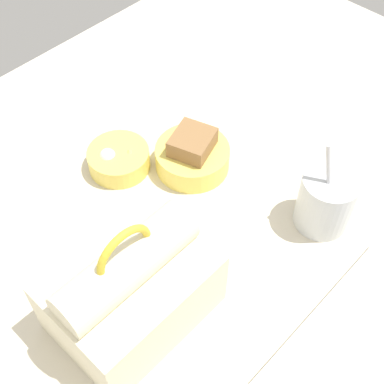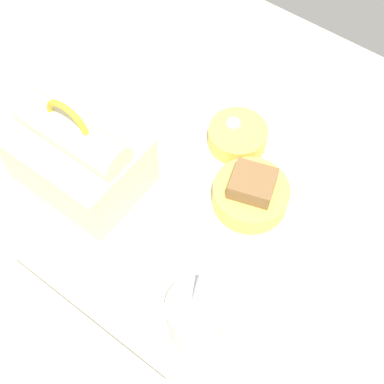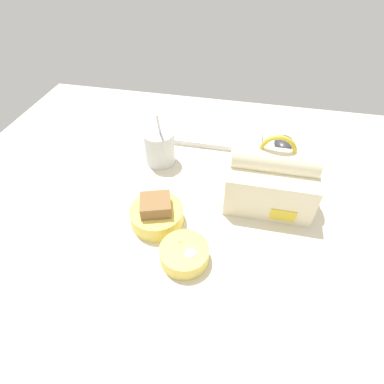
# 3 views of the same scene
# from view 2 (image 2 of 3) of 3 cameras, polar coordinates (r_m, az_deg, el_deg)

# --- Properties ---
(desk_surface) EXTENTS (1.40, 1.10, 0.02)m
(desk_surface) POSITION_cam_2_polar(r_m,az_deg,el_deg) (0.91, -1.01, -3.52)
(desk_surface) COLOR beige
(desk_surface) RESTS_ON ground
(keyboard) EXTENTS (0.31, 0.13, 0.02)m
(keyboard) POSITION_cam_2_polar(r_m,az_deg,el_deg) (0.83, -14.28, -16.15)
(keyboard) COLOR silver
(keyboard) RESTS_ON desk_surface
(lunch_bag) EXTENTS (0.21, 0.16, 0.20)m
(lunch_bag) POSITION_cam_2_polar(r_m,az_deg,el_deg) (0.90, -12.01, 3.86)
(lunch_bag) COLOR #EFE5C1
(lunch_bag) RESTS_ON desk_surface
(soup_cup) EXTENTS (0.09, 0.09, 0.17)m
(soup_cup) POSITION_cam_2_polar(r_m,az_deg,el_deg) (0.78, 0.51, -13.08)
(soup_cup) COLOR silver
(soup_cup) RESTS_ON desk_surface
(bento_bowl_sandwich) EXTENTS (0.13, 0.13, 0.07)m
(bento_bowl_sandwich) POSITION_cam_2_polar(r_m,az_deg,el_deg) (0.90, 6.30, -0.13)
(bento_bowl_sandwich) COLOR #EFD65B
(bento_bowl_sandwich) RESTS_ON desk_surface
(bento_bowl_snacks) EXTENTS (0.11, 0.11, 0.05)m
(bento_bowl_snacks) POSITION_cam_2_polar(r_m,az_deg,el_deg) (0.97, 4.88, 5.99)
(bento_bowl_snacks) COLOR #EFD65B
(bento_bowl_snacks) RESTS_ON desk_surface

